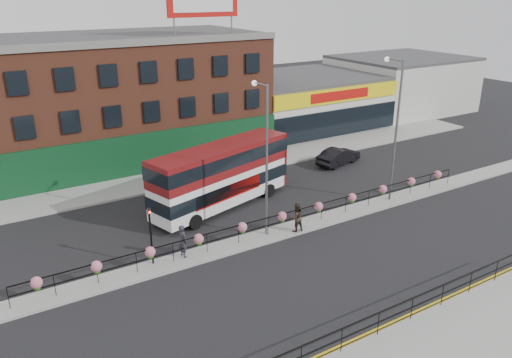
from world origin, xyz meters
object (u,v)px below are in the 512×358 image
double_decker_bus (222,170)px  pedestrian_b (296,217)px  car (339,156)px  lamp_column_east (395,119)px  lamp_column_west (265,148)px  pedestrian_a (183,241)px

double_decker_bus → pedestrian_b: (1.91, -5.79, -1.57)m
car → lamp_column_east: (-1.99, -7.55, 5.09)m
pedestrian_b → car: bearing=-137.5°
pedestrian_b → lamp_column_west: bearing=-23.5°
double_decker_bus → pedestrian_a: (-5.10, -5.07, -1.55)m
car → pedestrian_b: bearing=116.1°
lamp_column_east → car: bearing=75.2°
lamp_column_west → lamp_column_east: bearing=-0.1°
double_decker_bus → lamp_column_west: size_ratio=1.22×
car → lamp_column_west: size_ratio=0.50×
pedestrian_a → pedestrian_b: pedestrian_a is taller
double_decker_bus → pedestrian_b: double_decker_bus is taller
lamp_column_east → pedestrian_a: bearing=-179.5°
pedestrian_b → lamp_column_east: bearing=-170.5°
pedestrian_b → lamp_column_west: size_ratio=0.20×
double_decker_bus → lamp_column_west: 5.65m
lamp_column_east → pedestrian_b: bearing=-174.1°
car → lamp_column_west: (-12.13, -7.54, 4.72)m
pedestrian_b → lamp_column_west: (-1.72, 0.88, 4.37)m
car → lamp_column_east: size_ratio=0.47×
lamp_column_west → double_decker_bus: bearing=92.3°
pedestrian_a → car: bearing=-74.3°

